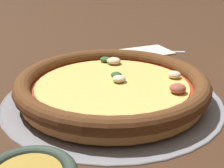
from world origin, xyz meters
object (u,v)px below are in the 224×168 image
(napkin, at_px, (147,51))
(pizza_tray, at_px, (112,98))
(pizza, at_px, (112,85))
(fork, at_px, (146,51))

(napkin, bearing_deg, pizza_tray, 74.32)
(pizza_tray, relative_size, napkin, 2.57)
(pizza, relative_size, fork, 1.83)
(pizza_tray, distance_m, napkin, 0.31)
(pizza_tray, xyz_separation_m, napkin, (-0.08, -0.30, 0.00))
(pizza, relative_size, napkin, 2.24)
(fork, bearing_deg, pizza, 74.96)
(pizza, height_order, fork, pizza)
(pizza, height_order, napkin, pizza)
(pizza_tray, height_order, pizza, pizza)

